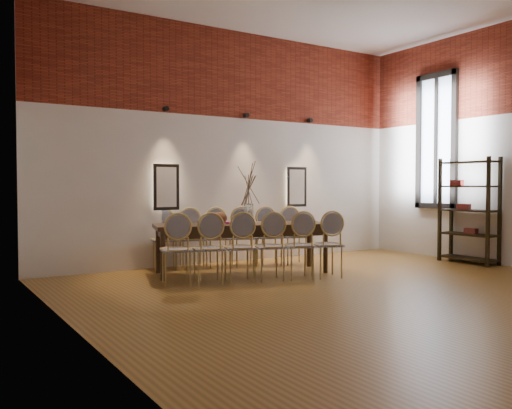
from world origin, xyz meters
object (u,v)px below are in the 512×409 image
chair_far_a (165,240)px  chair_far_f (294,236)px  chair_far_c (218,238)px  chair_far_d (244,237)px  chair_near_b (208,249)px  chair_near_d (269,247)px  vase (249,214)px  chair_near_f (327,245)px  chair_near_e (298,246)px  chair_far_b (192,239)px  bowl (219,218)px  chair_near_a (176,250)px  chair_far_e (269,237)px  book (234,222)px  shelving_rack (469,210)px  dining_table (242,248)px  chair_near_c (239,248)px

chair_far_a → chair_far_f: 2.17m
chair_far_c → chair_far_d: (0.42, -0.12, 0.00)m
chair_near_b → chair_near_d: same height
vase → chair_near_f: bearing=-52.0°
vase → chair_near_e: bearing=-68.5°
chair_near_d → chair_far_b: (-0.44, 1.59, 0.00)m
chair_far_d → bowl: chair_far_d is taller
chair_near_a → chair_near_f: same height
chair_far_c → chair_far_f: size_ratio=1.00×
chair_far_e → chair_far_f: size_ratio=1.00×
chair_far_b → book: size_ratio=3.62×
chair_far_d → shelving_rack: (3.41, -1.77, 0.43)m
dining_table → chair_near_f: size_ratio=2.77×
chair_near_b → shelving_rack: shelving_rack is taller
chair_near_b → chair_near_f: same height
chair_near_d → chair_far_a: bearing=133.0°
dining_table → chair_near_f: bearing=-32.8°
chair_near_e → chair_far_f: bearing=72.7°
chair_near_e → chair_far_e: size_ratio=1.00×
chair_near_d → book: chair_near_d is taller
chair_far_d → chair_far_b: bearing=0.0°
chair_near_e → book: bearing=135.6°
chair_near_b → chair_far_d: 1.64m
chair_far_e → shelving_rack: 3.45m
chair_near_a → book: bearing=37.4°
chair_near_d → chair_far_c: 1.46m
chair_far_a → chair_far_e: (1.67, -0.49, 0.00)m
dining_table → book: book is taller
shelving_rack → chair_near_a: bearing=170.1°
dining_table → chair_near_d: size_ratio=2.77×
chair_near_c → shelving_rack: shelving_rack is taller
chair_near_c → chair_near_e: same height
book → chair_far_d: bearing=47.0°
dining_table → shelving_rack: (3.82, -1.16, 0.53)m
dining_table → chair_far_b: 0.96m
dining_table → chair_near_a: 1.29m
vase → shelving_rack: 3.89m
chair_near_b → chair_far_e: bearing=47.0°
chair_near_e → shelving_rack: shelving_rack is taller
chair_far_b → chair_far_c: same height
chair_near_f → chair_near_e: bearing=180.0°
chair_far_a → chair_far_b: same height
chair_near_e → chair_far_d: same height
chair_near_b → chair_far_f: size_ratio=1.00×
dining_table → book: (-0.09, 0.08, 0.39)m
chair_near_f → book: bearing=148.0°
chair_near_f → vase: bearing=144.5°
chair_near_e → chair_far_f: 1.46m
book → bowl: bearing=-175.3°
chair_far_e → vase: vase is taller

